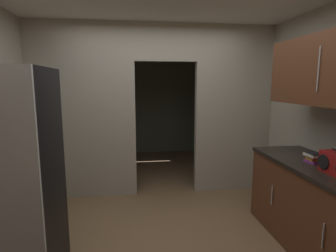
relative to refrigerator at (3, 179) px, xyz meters
name	(u,v)px	position (x,y,z in m)	size (l,w,h in m)	color
ground	(169,250)	(1.41, 0.22, -0.91)	(20.00, 20.00, 0.00)	brown
kitchen_partition	(153,107)	(1.37, 1.75, 0.44)	(3.63, 0.12, 2.56)	#ADA899
adjoining_room_shell	(148,103)	(1.41, 3.57, 0.37)	(3.63, 2.61, 2.56)	gray
refrigerator	(3,179)	(0.00, 0.00, 0.00)	(0.82, 0.73, 1.82)	black
lower_cabinet_run	(323,212)	(2.90, -0.04, -0.46)	(0.65, 1.86, 0.89)	brown
book_stack	(313,158)	(2.89, 0.15, 0.04)	(0.14, 0.16, 0.11)	#8C3893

